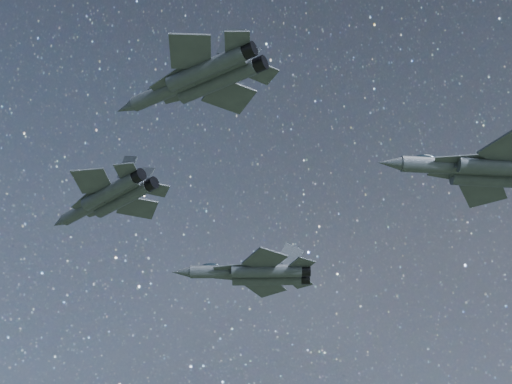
# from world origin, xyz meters

# --- Properties ---
(jet_lead) EXTENTS (16.28, 10.75, 4.16)m
(jet_lead) POSITION_xyz_m (-13.96, -5.99, 151.32)
(jet_lead) COLOR #31373E
(jet_left) EXTENTS (18.51, 12.53, 4.66)m
(jet_left) POSITION_xyz_m (-3.42, 14.17, 151.02)
(jet_left) COLOR #31373E
(jet_right) EXTENTS (16.17, 11.05, 4.06)m
(jet_right) POSITION_xyz_m (1.81, -20.06, 151.55)
(jet_right) COLOR #31373E
(jet_slot) EXTENTS (19.98, 13.25, 5.09)m
(jet_slot) POSITION_xyz_m (25.48, 4.22, 153.94)
(jet_slot) COLOR #31373E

